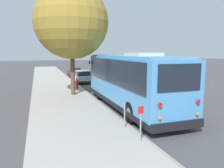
% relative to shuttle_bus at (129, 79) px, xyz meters
% --- Properties ---
extents(ground_plane, '(160.00, 160.00, 0.00)m').
position_rel_shuttle_bus_xyz_m(ground_plane, '(-1.33, -0.36, -1.82)').
color(ground_plane, '#474749').
extents(sidewalk_slab, '(80.00, 4.25, 0.15)m').
position_rel_shuttle_bus_xyz_m(sidewalk_slab, '(-1.33, 3.67, -1.74)').
color(sidewalk_slab, '#A3A099').
rests_on(sidewalk_slab, ground).
extents(curb_strip, '(80.00, 0.14, 0.15)m').
position_rel_shuttle_bus_xyz_m(curb_strip, '(-1.33, 1.47, -1.74)').
color(curb_strip, gray).
rests_on(curb_strip, ground).
extents(shuttle_bus, '(10.10, 2.71, 3.38)m').
position_rel_shuttle_bus_xyz_m(shuttle_bus, '(0.00, 0.00, 0.00)').
color(shuttle_bus, '#4C93D1').
rests_on(shuttle_bus, ground).
extents(parked_sedan_silver, '(4.64, 1.91, 1.31)m').
position_rel_shuttle_bus_xyz_m(parked_sedan_silver, '(12.36, 0.41, -1.21)').
color(parked_sedan_silver, '#A8AAAF').
rests_on(parked_sedan_silver, ground).
extents(parked_sedan_maroon, '(4.63, 1.80, 1.27)m').
position_rel_shuttle_bus_xyz_m(parked_sedan_maroon, '(18.15, 0.40, -1.23)').
color(parked_sedan_maroon, maroon).
rests_on(parked_sedan_maroon, ground).
extents(street_tree, '(5.48, 5.48, 9.03)m').
position_rel_shuttle_bus_xyz_m(street_tree, '(4.72, 2.72, 4.18)').
color(street_tree, brown).
rests_on(street_tree, sidewalk_slab).
extents(sign_post_near, '(0.06, 0.22, 1.32)m').
position_rel_shuttle_bus_xyz_m(sign_post_near, '(-5.14, 1.77, -0.98)').
color(sign_post_near, gray).
rests_on(sign_post_near, sidewalk_slab).
extents(sign_post_far, '(0.06, 0.06, 1.13)m').
position_rel_shuttle_bus_xyz_m(sign_post_far, '(-3.59, 1.77, -1.10)').
color(sign_post_far, gray).
rests_on(sign_post_far, sidewalk_slab).
extents(fire_hydrant, '(0.22, 0.22, 0.81)m').
position_rel_shuttle_bus_xyz_m(fire_hydrant, '(7.21, 1.95, -1.26)').
color(fire_hydrant, red).
rests_on(fire_hydrant, sidewalk_slab).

